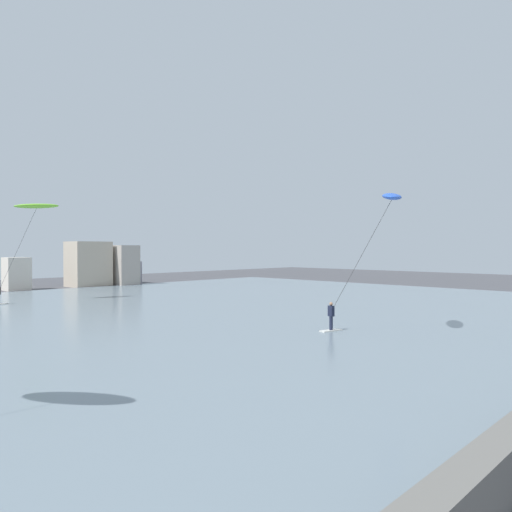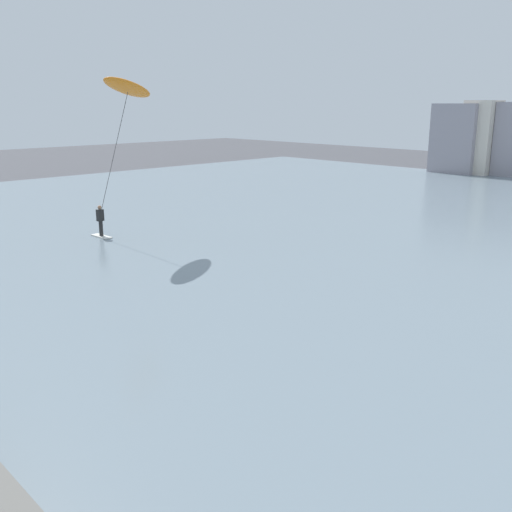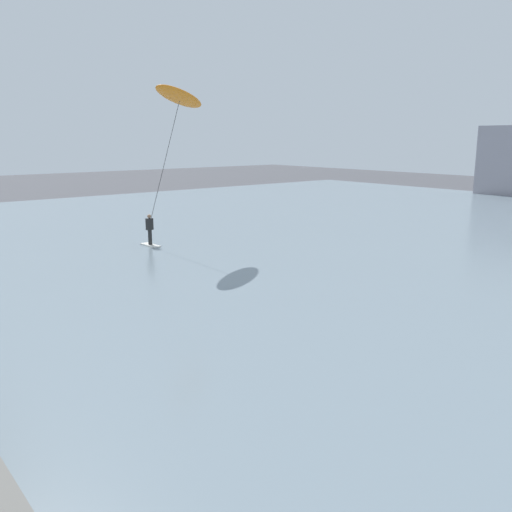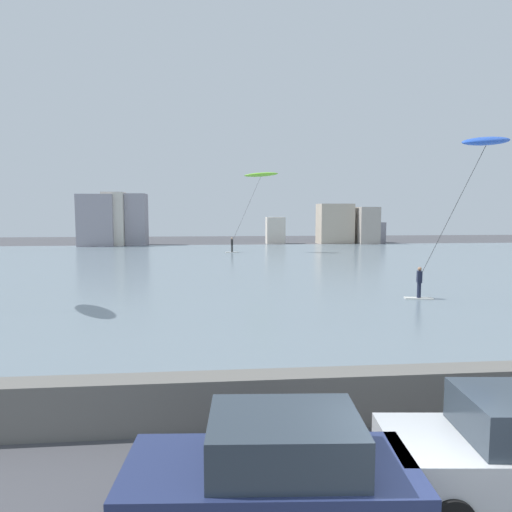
% 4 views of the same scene
% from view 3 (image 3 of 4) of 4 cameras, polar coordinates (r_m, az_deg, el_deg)
% --- Properties ---
extents(kitesurfer_orange, '(4.30, 3.65, 8.04)m').
position_cam_3_polar(kitesurfer_orange, '(26.64, -8.35, 15.13)').
color(kitesurfer_orange, silver).
rests_on(kitesurfer_orange, water_bay).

